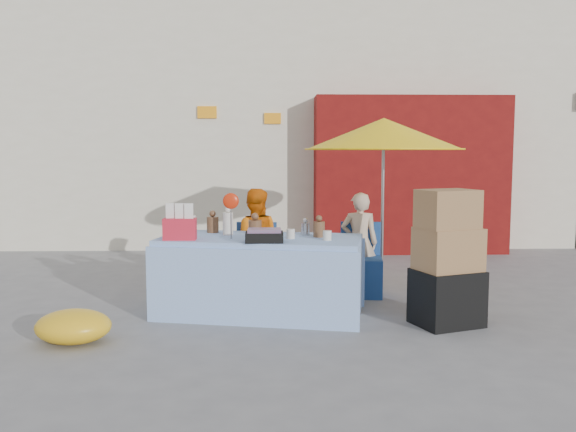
{
  "coord_description": "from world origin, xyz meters",
  "views": [
    {
      "loc": [
        -0.16,
        -5.9,
        1.68
      ],
      "look_at": [
        0.04,
        0.6,
        1.0
      ],
      "focal_mm": 38.0,
      "sensor_mm": 36.0,
      "label": 1
    }
  ],
  "objects_px": {
    "vendor_orange": "(255,241)",
    "market_table": "(260,275)",
    "umbrella": "(384,135)",
    "box_stack": "(447,263)",
    "chair_left": "(255,274)",
    "chair_right": "(361,274)",
    "vendor_beige": "(359,243)"
  },
  "relations": [
    {
      "from": "chair_left",
      "to": "vendor_orange",
      "type": "xyz_separation_m",
      "value": [
        -0.0,
        0.13,
        0.37
      ]
    },
    {
      "from": "market_table",
      "to": "chair_left",
      "type": "distance_m",
      "value": 0.82
    },
    {
      "from": "chair_left",
      "to": "vendor_beige",
      "type": "xyz_separation_m",
      "value": [
        1.25,
        0.13,
        0.35
      ]
    },
    {
      "from": "vendor_orange",
      "to": "umbrella",
      "type": "relative_size",
      "value": 0.6
    },
    {
      "from": "chair_right",
      "to": "umbrella",
      "type": "height_order",
      "value": "umbrella"
    },
    {
      "from": "vendor_beige",
      "to": "box_stack",
      "type": "bearing_deg",
      "value": 120.93
    },
    {
      "from": "umbrella",
      "to": "market_table",
      "type": "bearing_deg",
      "value": -143.64
    },
    {
      "from": "market_table",
      "to": "chair_right",
      "type": "height_order",
      "value": "market_table"
    },
    {
      "from": "vendor_orange",
      "to": "box_stack",
      "type": "xyz_separation_m",
      "value": [
        1.9,
        -1.41,
        -0.02
      ]
    },
    {
      "from": "chair_left",
      "to": "vendor_beige",
      "type": "height_order",
      "value": "vendor_beige"
    },
    {
      "from": "market_table",
      "to": "vendor_orange",
      "type": "relative_size",
      "value": 1.8
    },
    {
      "from": "chair_left",
      "to": "umbrella",
      "type": "distance_m",
      "value": 2.27
    },
    {
      "from": "chair_right",
      "to": "vendor_beige",
      "type": "xyz_separation_m",
      "value": [
        -0.0,
        0.13,
        0.35
      ]
    },
    {
      "from": "vendor_orange",
      "to": "umbrella",
      "type": "bearing_deg",
      "value": -168.34
    },
    {
      "from": "market_table",
      "to": "chair_right",
      "type": "xyz_separation_m",
      "value": [
        1.18,
        0.8,
        -0.16
      ]
    },
    {
      "from": "chair_right",
      "to": "box_stack",
      "type": "distance_m",
      "value": 1.47
    },
    {
      "from": "chair_right",
      "to": "vendor_orange",
      "type": "distance_m",
      "value": 1.31
    },
    {
      "from": "chair_left",
      "to": "chair_right",
      "type": "height_order",
      "value": "same"
    },
    {
      "from": "vendor_beige",
      "to": "vendor_orange",
      "type": "bearing_deg",
      "value": 6.13
    },
    {
      "from": "box_stack",
      "to": "chair_left",
      "type": "bearing_deg",
      "value": 146.19
    },
    {
      "from": "chair_right",
      "to": "vendor_orange",
      "type": "bearing_deg",
      "value": -179.99
    },
    {
      "from": "vendor_orange",
      "to": "market_table",
      "type": "bearing_deg",
      "value": 100.79
    },
    {
      "from": "vendor_orange",
      "to": "box_stack",
      "type": "relative_size",
      "value": 0.95
    },
    {
      "from": "umbrella",
      "to": "vendor_beige",
      "type": "bearing_deg",
      "value": -153.43
    },
    {
      "from": "market_table",
      "to": "vendor_orange",
      "type": "bearing_deg",
      "value": 106.13
    },
    {
      "from": "chair_left",
      "to": "box_stack",
      "type": "distance_m",
      "value": 2.31
    },
    {
      "from": "vendor_beige",
      "to": "umbrella",
      "type": "distance_m",
      "value": 1.33
    },
    {
      "from": "chair_left",
      "to": "umbrella",
      "type": "height_order",
      "value": "umbrella"
    },
    {
      "from": "chair_right",
      "to": "umbrella",
      "type": "xyz_separation_m",
      "value": [
        0.3,
        0.28,
        1.64
      ]
    },
    {
      "from": "chair_left",
      "to": "umbrella",
      "type": "relative_size",
      "value": 0.41
    },
    {
      "from": "market_table",
      "to": "chair_right",
      "type": "relative_size",
      "value": 2.66
    },
    {
      "from": "market_table",
      "to": "vendor_beige",
      "type": "distance_m",
      "value": 1.51
    }
  ]
}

